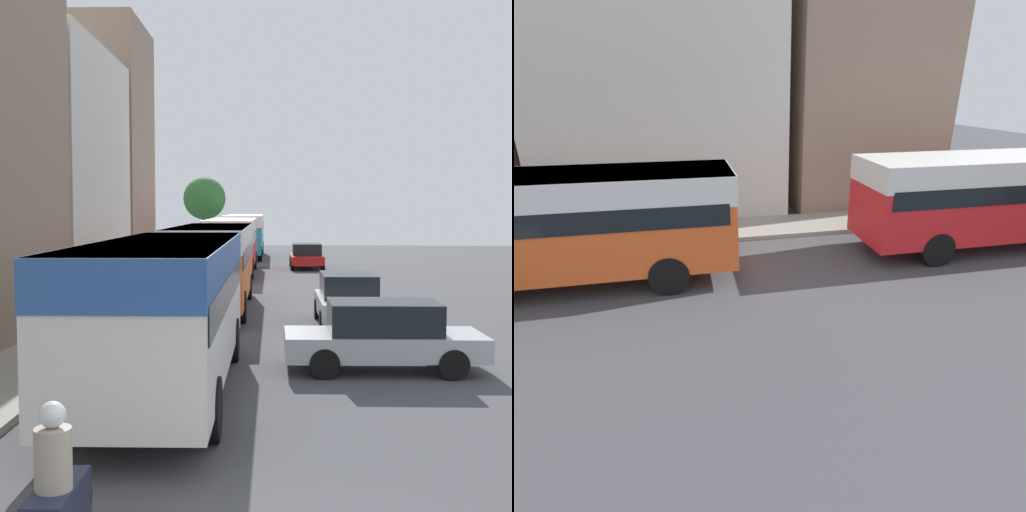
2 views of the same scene
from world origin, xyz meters
The scene contains 4 objects.
building_far_terrace centered at (-9.68, 21.38, 4.82)m, with size 6.96×9.14×9.63m.
building_end_row centered at (-9.33, 29.61, 6.25)m, with size 6.26×6.24×12.51m.
bus_following centered at (-1.88, 18.63, 1.90)m, with size 2.55×9.24×2.91m.
bus_third_in_line centered at (-2.00, 31.97, 1.90)m, with size 2.51×9.62×2.91m.
Camera 2 is at (8.51, 22.04, 4.81)m, focal length 28.00 mm.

